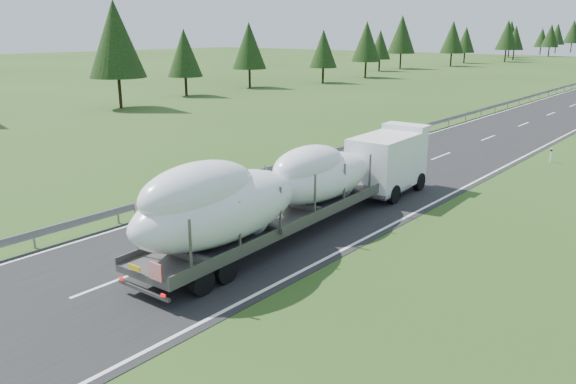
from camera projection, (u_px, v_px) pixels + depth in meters
The scene contains 3 objects.
ground at pixel (109, 284), 19.83m from camera, with size 400.00×400.00×0.00m, color #274416.
tree_line_left at pixel (430, 37), 129.12m from camera, with size 14.73×285.10×12.33m.
boat_truck at pixel (292, 185), 24.08m from camera, with size 3.52×19.37×4.23m.
Camera 1 is at (16.45, -9.94, 8.65)m, focal length 35.00 mm.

